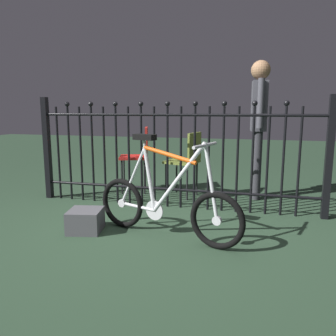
% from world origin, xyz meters
% --- Properties ---
extents(ground_plane, '(20.00, 20.00, 0.00)m').
position_xyz_m(ground_plane, '(0.00, 0.00, 0.00)').
color(ground_plane, '#263D2A').
extents(iron_fence, '(3.32, 0.07, 1.27)m').
position_xyz_m(iron_fence, '(-0.07, 0.74, 0.64)').
color(iron_fence, black).
rests_on(iron_fence, ground).
extents(bicycle, '(1.40, 0.53, 0.90)m').
position_xyz_m(bicycle, '(0.17, -0.18, 0.31)').
color(bicycle, black).
rests_on(bicycle, ground).
extents(chair_olive, '(0.45, 0.45, 0.83)m').
position_xyz_m(chair_olive, '(0.07, 1.22, 0.51)').
color(chair_olive, black).
rests_on(chair_olive, ground).
extents(chair_red, '(0.47, 0.46, 0.88)m').
position_xyz_m(chair_red, '(-0.62, 1.34, 0.54)').
color(chair_red, black).
rests_on(chair_red, ground).
extents(person_visitor, '(0.23, 0.47, 1.70)m').
position_xyz_m(person_visitor, '(0.92, 1.42, 1.02)').
color(person_visitor, '#2D2D33').
rests_on(person_visitor, ground).
extents(display_crate, '(0.35, 0.35, 0.20)m').
position_xyz_m(display_crate, '(-0.59, -0.23, 0.10)').
color(display_crate, '#4C4C51').
rests_on(display_crate, ground).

